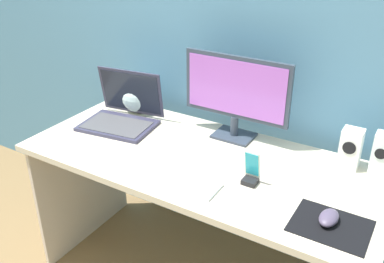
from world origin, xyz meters
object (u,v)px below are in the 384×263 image
(monitor, at_px, (236,93))
(fishbowl, at_px, (138,96))
(speaker_near_monitor, at_px, (351,148))
(speaker_right, at_px, (381,155))
(phone_in_dock, at_px, (251,172))
(mouse, at_px, (329,218))
(laptop, at_px, (122,114))
(keyboard_external, at_px, (171,178))

(monitor, distance_m, fishbowl, 0.57)
(monitor, height_order, speaker_near_monitor, monitor)
(speaker_near_monitor, bearing_deg, fishbowl, 179.53)
(speaker_right, xyz_separation_m, phone_in_dock, (-0.40, -0.31, -0.04))
(speaker_near_monitor, height_order, fishbowl, fishbowl)
(fishbowl, relative_size, mouse, 1.76)
(speaker_right, relative_size, fishbowl, 1.00)
(speaker_near_monitor, height_order, phone_in_dock, speaker_near_monitor)
(monitor, bearing_deg, laptop, -164.04)
(speaker_right, distance_m, keyboard_external, 0.82)
(speaker_right, bearing_deg, laptop, -172.33)
(phone_in_dock, bearing_deg, speaker_near_monitor, 47.35)
(keyboard_external, relative_size, mouse, 3.95)
(laptop, distance_m, fishbowl, 0.17)
(laptop, distance_m, phone_in_dock, 0.77)
(monitor, distance_m, mouse, 0.70)
(fishbowl, height_order, mouse, fishbowl)
(monitor, height_order, phone_in_dock, monitor)
(phone_in_dock, bearing_deg, fishbowl, 157.63)
(monitor, relative_size, fishbowl, 2.84)
(fishbowl, distance_m, keyboard_external, 0.69)
(speaker_right, height_order, laptop, laptop)
(speaker_right, bearing_deg, mouse, -101.70)
(fishbowl, bearing_deg, mouse, -20.45)
(monitor, relative_size, laptop, 1.32)
(monitor, height_order, laptop, monitor)
(keyboard_external, height_order, mouse, mouse)
(speaker_right, relative_size, laptop, 0.47)
(speaker_right, relative_size, mouse, 1.76)
(monitor, relative_size, speaker_near_monitor, 3.02)
(mouse, bearing_deg, laptop, 170.29)
(speaker_near_monitor, bearing_deg, keyboard_external, -141.43)
(mouse, xyz_separation_m, phone_in_dock, (-0.32, 0.09, 0.03))
(fishbowl, relative_size, keyboard_external, 0.44)
(speaker_near_monitor, xyz_separation_m, keyboard_external, (-0.56, -0.45, -0.08))
(speaker_near_monitor, bearing_deg, monitor, -179.57)
(monitor, xyz_separation_m, speaker_near_monitor, (0.51, 0.00, -0.13))
(speaker_right, height_order, speaker_near_monitor, speaker_right)
(fishbowl, height_order, keyboard_external, fishbowl)
(keyboard_external, bearing_deg, fishbowl, 137.11)
(keyboard_external, xyz_separation_m, mouse, (0.59, 0.05, 0.02))
(speaker_near_monitor, relative_size, fishbowl, 0.94)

